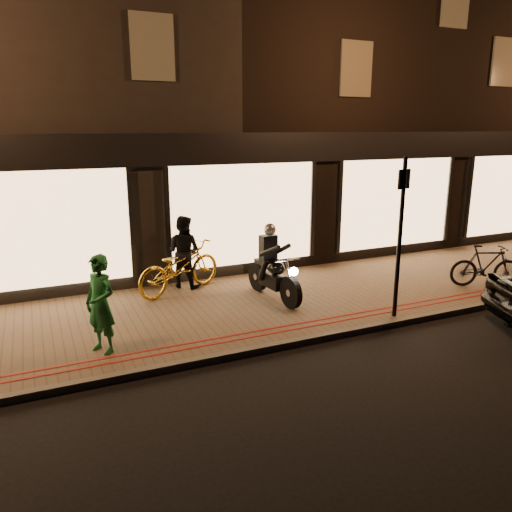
{
  "coord_description": "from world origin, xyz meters",
  "views": [
    {
      "loc": [
        -4.55,
        -6.83,
        3.62
      ],
      "look_at": [
        -0.54,
        2.05,
        1.1
      ],
      "focal_mm": 35.0,
      "sensor_mm": 36.0,
      "label": 1
    }
  ],
  "objects_px": {
    "bicycle_gold": "(179,267)",
    "sign_post": "(400,230)",
    "person_green": "(101,304)",
    "motorcycle": "(273,270)"
  },
  "relations": [
    {
      "from": "sign_post",
      "to": "motorcycle",
      "type": "bearing_deg",
      "value": 131.88
    },
    {
      "from": "person_green",
      "to": "bicycle_gold",
      "type": "bearing_deg",
      "value": 106.12
    },
    {
      "from": "sign_post",
      "to": "bicycle_gold",
      "type": "relative_size",
      "value": 1.4
    },
    {
      "from": "sign_post",
      "to": "bicycle_gold",
      "type": "xyz_separation_m",
      "value": [
        -3.34,
        3.08,
        -1.11
      ]
    },
    {
      "from": "sign_post",
      "to": "person_green",
      "type": "distance_m",
      "value": 5.4
    },
    {
      "from": "motorcycle",
      "to": "person_green",
      "type": "relative_size",
      "value": 1.22
    },
    {
      "from": "bicycle_gold",
      "to": "person_green",
      "type": "height_order",
      "value": "person_green"
    },
    {
      "from": "bicycle_gold",
      "to": "sign_post",
      "type": "bearing_deg",
      "value": -156.19
    },
    {
      "from": "person_green",
      "to": "sign_post",
      "type": "bearing_deg",
      "value": 47.84
    },
    {
      "from": "motorcycle",
      "to": "sign_post",
      "type": "relative_size",
      "value": 0.65
    }
  ]
}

